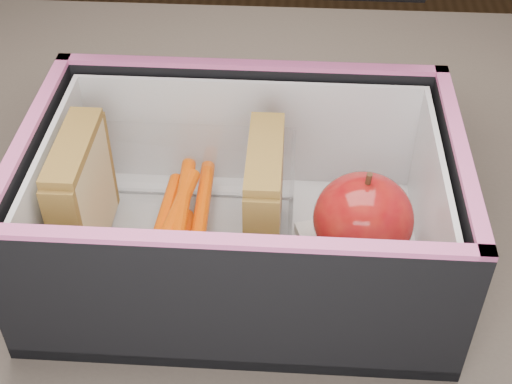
% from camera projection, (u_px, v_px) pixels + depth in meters
% --- Properties ---
extents(kitchen_table, '(1.20, 0.80, 0.75)m').
position_uv_depth(kitchen_table, '(210.00, 295.00, 0.66)').
color(kitchen_table, brown).
rests_on(kitchen_table, ground).
extents(lunch_bag, '(0.31, 0.33, 0.27)m').
position_uv_depth(lunch_bag, '(242.00, 193.00, 0.53)').
color(lunch_bag, black).
rests_on(lunch_bag, kitchen_table).
extents(plastic_tub, '(0.18, 0.13, 0.07)m').
position_uv_depth(plastic_tub, '(174.00, 213.00, 0.54)').
color(plastic_tub, white).
rests_on(plastic_tub, lunch_bag).
extents(sandwich_left, '(0.02, 0.09, 0.10)m').
position_uv_depth(sandwich_left, '(82.00, 194.00, 0.53)').
color(sandwich_left, '#DEC587').
rests_on(sandwich_left, plastic_tub).
extents(sandwich_right, '(0.02, 0.09, 0.10)m').
position_uv_depth(sandwich_right, '(264.00, 202.00, 0.52)').
color(sandwich_right, '#DEC587').
rests_on(sandwich_right, plastic_tub).
extents(carrot_sticks, '(0.04, 0.15, 0.03)m').
position_uv_depth(carrot_sticks, '(183.00, 224.00, 0.55)').
color(carrot_sticks, '#FA3F00').
rests_on(carrot_sticks, plastic_tub).
extents(paper_napkin, '(0.09, 0.09, 0.01)m').
position_uv_depth(paper_napkin, '(351.00, 251.00, 0.55)').
color(paper_napkin, white).
rests_on(paper_napkin, lunch_bag).
extents(red_apple, '(0.08, 0.08, 0.08)m').
position_uv_depth(red_apple, '(363.00, 219.00, 0.52)').
color(red_apple, '#89000D').
rests_on(red_apple, paper_napkin).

